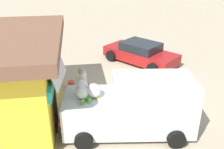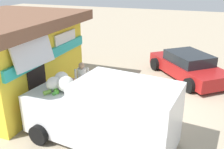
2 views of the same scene
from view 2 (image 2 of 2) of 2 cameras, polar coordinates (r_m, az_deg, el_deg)
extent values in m
plane|color=tan|center=(9.71, 8.40, -7.19)|extent=(60.00, 60.00, 0.00)
cube|color=yellow|center=(10.65, -22.46, 2.39)|extent=(5.01, 3.91, 2.87)
cube|color=#2DB7B2|center=(9.27, -13.69, 4.49)|extent=(4.74, 0.15, 0.36)
cube|color=black|center=(8.96, -16.42, -3.31)|extent=(0.90, 0.07, 2.00)
cube|color=white|center=(10.10, -10.52, 7.80)|extent=(1.50, 0.07, 0.60)
cube|color=brown|center=(10.28, -23.76, 11.02)|extent=(5.84, 4.74, 0.40)
cube|color=silver|center=(7.43, -2.85, -9.82)|extent=(2.29, 4.57, 1.19)
cube|color=silver|center=(6.65, 3.27, -4.77)|extent=(2.03, 2.91, 0.64)
cube|color=black|center=(6.32, 14.28, -7.29)|extent=(1.52, 0.26, 0.49)
cube|color=silver|center=(8.09, -17.51, 4.85)|extent=(1.64, 0.49, 0.90)
ellipsoid|color=silver|center=(7.67, -10.46, -2.14)|extent=(0.56, 0.47, 0.47)
ellipsoid|color=silver|center=(8.17, -11.43, -0.87)|extent=(0.51, 0.43, 0.43)
ellipsoid|color=silver|center=(7.84, -13.13, -2.02)|extent=(0.50, 0.42, 0.42)
cylinder|color=#71A52F|center=(7.66, -10.38, -3.55)|extent=(0.31, 0.26, 0.13)
cylinder|color=#6CA33B|center=(7.65, -14.53, -3.95)|extent=(0.25, 0.22, 0.13)
cylinder|color=#54B734|center=(7.68, -12.57, -3.65)|extent=(0.25, 0.25, 0.13)
cylinder|color=green|center=(7.61, -12.73, -4.01)|extent=(0.23, 0.10, 0.10)
cube|color=black|center=(8.88, -15.56, -8.91)|extent=(1.70, 0.28, 0.16)
cube|color=red|center=(8.19, -19.28, -7.46)|extent=(0.15, 0.08, 0.20)
cube|color=red|center=(9.08, -13.03, -3.85)|extent=(0.15, 0.08, 0.20)
cylinder|color=black|center=(7.94, 10.43, -11.86)|extent=(0.29, 0.63, 0.61)
cylinder|color=black|center=(7.82, -16.27, -13.00)|extent=(0.29, 0.63, 0.61)
cylinder|color=black|center=(9.07, -7.98, -7.17)|extent=(0.29, 0.63, 0.61)
cube|color=maroon|center=(12.67, 16.82, 1.37)|extent=(4.44, 4.17, 0.58)
cube|color=#1E2328|center=(12.51, 17.08, 3.63)|extent=(2.59, 2.54, 0.47)
cylinder|color=black|center=(11.09, 17.15, -2.38)|extent=(0.63, 0.58, 0.64)
cylinder|color=black|center=(13.36, 9.74, 2.34)|extent=(0.63, 0.58, 0.64)
cylinder|color=black|center=(14.38, 16.44, 3.14)|extent=(0.63, 0.58, 0.64)
cylinder|color=#4C4C51|center=(9.77, -5.71, -4.10)|extent=(0.15, 0.15, 0.84)
cylinder|color=#4C4C51|center=(9.68, -7.62, -4.44)|extent=(0.15, 0.15, 0.84)
cylinder|color=silver|center=(9.44, -6.85, -0.33)|extent=(0.48, 0.48, 0.60)
sphere|color=tan|center=(9.29, -6.96, 2.03)|extent=(0.23, 0.23, 0.23)
cylinder|color=silver|center=(9.50, -5.47, -0.03)|extent=(0.09, 0.09, 0.57)
cylinder|color=silver|center=(9.37, -8.25, -0.47)|extent=(0.09, 0.09, 0.57)
cylinder|color=#4C4C51|center=(8.77, -11.46, -7.52)|extent=(0.15, 0.15, 0.87)
cylinder|color=#4C4C51|center=(8.47, -11.37, -8.61)|extent=(0.15, 0.15, 0.87)
cylinder|color=#4C9959|center=(8.32, -10.47, -3.87)|extent=(0.64, 0.72, 0.69)
sphere|color=#8C6647|center=(8.19, -8.83, -1.58)|extent=(0.23, 0.23, 0.23)
cylinder|color=#4C9959|center=(8.56, -9.29, -3.38)|extent=(0.09, 0.09, 0.58)
cylinder|color=#4C9959|center=(8.13, -9.04, -4.77)|extent=(0.09, 0.09, 0.58)
ellipsoid|color=silver|center=(9.55, -20.14, -7.32)|extent=(0.69, 0.82, 0.47)
cylinder|color=olive|center=(9.82, -21.95, -7.96)|extent=(0.34, 0.15, 0.11)
cylinder|color=#5CB13E|center=(9.83, -19.36, -7.43)|extent=(0.20, 0.28, 0.14)
cylinder|color=#5FA642|center=(9.72, -18.43, -7.60)|extent=(0.27, 0.30, 0.16)
cylinder|color=#BF3F33|center=(11.34, -5.09, -1.77)|extent=(0.30, 0.30, 0.33)
camera|label=1|loc=(4.51, -92.64, 13.05)|focal=40.03mm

